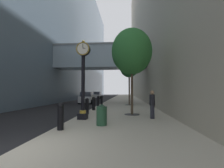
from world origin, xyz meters
TOP-DOWN VIEW (x-y plane):
  - ground_plane at (0.00, 27.00)m, footprint 110.00×110.00m
  - sidewalk_right at (3.14, 30.00)m, footprint 6.27×80.00m
  - building_block_left at (-11.49, 29.93)m, footprint 22.64×80.00m
  - building_block_right at (10.77, 30.00)m, footprint 9.00×80.00m
  - street_clock at (0.69, 5.20)m, footprint 0.84×0.55m
  - bollard_nearest at (0.44, 2.51)m, footprint 0.29×0.29m
  - bollard_third at (0.44, 7.27)m, footprint 0.29×0.29m
  - bollard_fourth at (0.44, 9.65)m, footprint 0.29×0.29m
  - bollard_fifth at (0.44, 12.03)m, footprint 0.29×0.29m
  - bollard_sixth at (0.44, 14.40)m, footprint 0.29×0.29m
  - street_tree_near at (3.74, 7.30)m, footprint 2.95×2.95m
  - street_tree_mid_near at (3.74, 15.26)m, footprint 2.37×2.37m
  - trash_bin at (2.09, 3.60)m, footprint 0.53×0.53m
  - pedestrian_walking at (4.93, 5.74)m, footprint 0.44×0.52m
  - car_white_near at (-3.67, 34.25)m, footprint 1.96×4.26m
  - car_silver_mid at (-2.43, 18.87)m, footprint 2.10×4.21m

SIDE VIEW (x-z plane):
  - ground_plane at x=0.00m, z-range 0.00..0.00m
  - sidewalk_right at x=3.14m, z-range 0.00..0.14m
  - trash_bin at x=2.09m, z-range 0.15..1.20m
  - bollard_nearest at x=0.44m, z-range 0.17..1.36m
  - bollard_third at x=0.44m, z-range 0.17..1.36m
  - bollard_fourth at x=0.44m, z-range 0.17..1.36m
  - bollard_fifth at x=0.44m, z-range 0.17..1.36m
  - bollard_sixth at x=0.44m, z-range 0.17..1.36m
  - car_white_near at x=-3.67m, z-range -0.03..1.65m
  - car_silver_mid at x=-2.43m, z-range -0.03..1.69m
  - pedestrian_walking at x=4.93m, z-range 0.19..1.92m
  - street_clock at x=0.69m, z-range 0.38..5.24m
  - street_tree_near at x=3.74m, z-range 1.58..7.89m
  - street_tree_mid_near at x=3.74m, z-range 1.81..7.94m
  - building_block_left at x=-11.49m, z-range -0.06..33.66m
  - building_block_right at x=10.77m, z-range 0.00..43.19m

